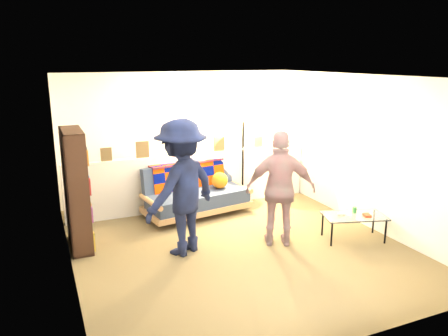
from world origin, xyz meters
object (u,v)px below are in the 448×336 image
Objects in this scene: floor_lamp at (243,143)px; person_left at (182,188)px; futon_sofa at (196,193)px; bookshelf at (76,194)px; person_right at (281,189)px; coffee_table at (354,217)px.

person_left reaches higher than floor_lamp.
futon_sofa is 2.14m from bookshelf.
person_right is (1.37, -0.31, -0.10)m from person_left.
person_left is (-2.47, 0.60, 0.58)m from coffee_table.
person_right is at bearing -21.91° from bookshelf.
futon_sofa is 2.67m from coffee_table.
bookshelf reaches higher than person_right.
person_left is at bearing 12.95° from person_right.
person_right is at bearing 165.05° from coffee_table.
coffee_table is 0.54× the size of person_left.
bookshelf is 3.10m from floor_lamp.
coffee_table is (3.78, -1.37, -0.44)m from bookshelf.
person_right is at bearing -99.30° from floor_lamp.
person_left is at bearing -116.83° from futon_sofa.
coffee_table is at bearing -69.69° from floor_lamp.
floor_lamp is (2.97, 0.79, 0.35)m from bookshelf.
bookshelf is 0.91× the size of person_left.
bookshelf is 1.52m from person_left.
futon_sofa is at bearing -170.10° from floor_lamp.
person_left is 1.40m from person_right.
person_right is at bearing -68.66° from futon_sofa.
floor_lamp reaches higher than coffee_table.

